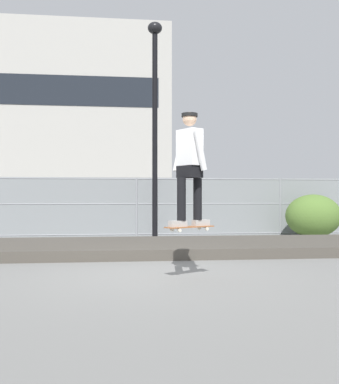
% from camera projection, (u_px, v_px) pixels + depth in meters
% --- Properties ---
extents(ground_plane, '(120.00, 120.00, 0.00)m').
position_uv_depth(ground_plane, '(156.00, 275.00, 7.10)').
color(ground_plane, slate).
extents(gravel_berm, '(10.86, 3.04, 0.21)m').
position_uv_depth(gravel_berm, '(144.00, 247.00, 10.14)').
color(gravel_berm, '#4C473F').
rests_on(gravel_berm, ground_plane).
extents(skateboard, '(0.79, 0.57, 0.07)m').
position_uv_depth(skateboard, '(190.00, 227.00, 6.69)').
color(skateboard, '#9E5B33').
extents(skater, '(0.67, 0.62, 1.70)m').
position_uv_depth(skater, '(190.00, 162.00, 6.70)').
color(skater, '#B2ADA8').
rests_on(skater, skateboard).
extents(chain_fence, '(18.87, 0.06, 1.85)m').
position_uv_depth(chain_fence, '(137.00, 207.00, 14.26)').
color(chain_fence, gray).
rests_on(chain_fence, ground_plane).
extents(street_lamp, '(0.44, 0.44, 6.58)m').
position_uv_depth(street_lamp, '(155.00, 103.00, 13.77)').
color(street_lamp, black).
rests_on(street_lamp, ground_plane).
extents(parked_car_near, '(4.51, 2.18, 1.66)m').
position_uv_depth(parked_car_near, '(2.00, 207.00, 17.48)').
color(parked_car_near, '#474C54').
rests_on(parked_car_near, ground_plane).
extents(library_building, '(28.24, 11.97, 16.12)m').
position_uv_depth(library_building, '(15.00, 124.00, 42.31)').
color(library_building, '#B2AFA8').
rests_on(library_building, ground_plane).
extents(shrub_left, '(1.70, 1.39, 1.31)m').
position_uv_depth(shrub_left, '(313.00, 216.00, 13.77)').
color(shrub_left, '#567A33').
rests_on(shrub_left, ground_plane).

